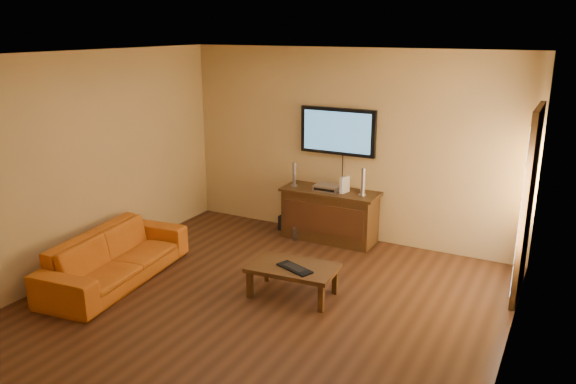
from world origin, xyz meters
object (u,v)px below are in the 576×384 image
Objects in this scene: bottle at (295,234)px; game_console at (345,185)px; av_receiver at (328,188)px; television at (338,131)px; sofa at (115,249)px; media_console at (330,215)px; subwoofer at (288,222)px; speaker_left at (294,175)px; keyboard at (295,268)px; coffee_table at (293,270)px; speaker_right at (363,183)px.

game_console is at bearing 21.26° from bottle.
av_receiver is at bearing 30.96° from bottle.
sofa is (-1.74, -2.67, -1.15)m from television.
media_console reaches higher than subwoofer.
subwoofer is at bearing 143.26° from speaker_left.
av_receiver is (1.71, 2.42, 0.38)m from sofa.
bottle is (1.32, 2.18, -0.30)m from sofa.
television is 2.45m from keyboard.
media_console is 1.37× the size of coffee_table.
av_receiver reaches higher than keyboard.
speaker_left is 0.54m from av_receiver.
television reaches higher than bottle.
speaker_left is at bearing 117.26° from keyboard.
bottle is (-0.42, -0.49, -1.45)m from television.
speaker_left is at bearing -179.40° from speaker_right.
game_console is 1.03× the size of subwoofer.
sofa reaches higher than bottle.
speaker_right reaches higher than sofa.
speaker_right reaches higher than subwoofer.
subwoofer is at bearing 119.15° from coffee_table.
speaker_left is at bearing -179.90° from av_receiver.
sofa is 8.79× the size of game_console.
keyboard is at bearing -69.07° from game_console.
television is 0.89m from speaker_left.
game_console is at bearing 95.52° from keyboard.
keyboard is at bearing -50.65° from coffee_table.
keyboard reaches higher than coffee_table.
speaker_right is at bearing 12.76° from game_console.
game_console is at bearing -2.24° from media_console.
keyboard is (0.06, -0.07, 0.06)m from coffee_table.
keyboard is at bearing -79.18° from television.
speaker_right is 1.07× the size of av_receiver.
speaker_left is at bearing -33.66° from subwoofer.
keyboard reaches higher than bottle.
speaker_left is (-0.55, -0.26, -0.65)m from television.
speaker_right is 1.46m from subwoofer.
speaker_left is at bearing -162.87° from game_console.
media_console is 0.41m from av_receiver.
speaker_right is (0.14, 1.80, 0.60)m from coffee_table.
keyboard is at bearing -63.06° from bottle.
av_receiver is at bearing -96.78° from television.
av_receiver is (-0.03, -0.02, 0.41)m from media_console.
coffee_table is 1.75m from bottle.
speaker_left reaches higher than av_receiver.
keyboard reaches higher than subwoofer.
coffee_table is 4.82× the size of bottle.
sofa is 2.22m from keyboard.
coffee_table is at bearing 129.35° from keyboard.
sofa is 2.73m from speaker_left.
game_console is at bearing 93.88° from coffee_table.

